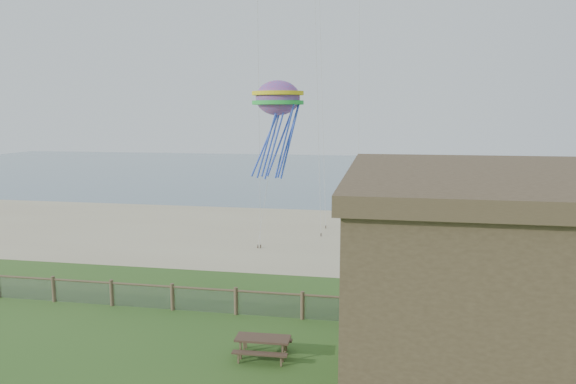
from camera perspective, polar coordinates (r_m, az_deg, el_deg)
ground at (r=18.55m, az=-11.23°, el=-20.03°), size 160.00×160.00×0.00m
sand_beach at (r=38.63m, az=0.80°, el=-4.68°), size 72.00×20.00×0.02m
ocean at (r=81.81m, az=5.89°, el=2.27°), size 160.00×68.00×0.02m
chainlink_fence at (r=23.49m, az=-5.80°, el=-12.13°), size 36.20×0.20×1.25m
motel_deck at (r=22.88m, az=27.67°, el=-14.48°), size 15.00×2.00×0.50m
picnic_table at (r=19.69m, az=-2.80°, el=-16.73°), size 2.04×1.57×0.84m
octopus_kite at (r=30.13m, az=-1.13°, el=7.34°), size 3.22×2.41×6.28m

